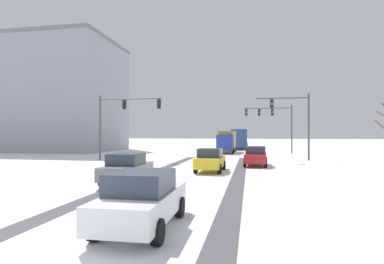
% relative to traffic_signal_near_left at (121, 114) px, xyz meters
% --- Properties ---
extents(ground_plane, '(300.00, 300.00, 0.00)m').
position_rel_traffic_signal_near_left_xyz_m(ground_plane, '(7.91, -22.46, -4.67)').
color(ground_plane, white).
extents(wheel_track_left_lane, '(0.88, 29.12, 0.01)m').
position_rel_traffic_signal_near_left_xyz_m(wheel_track_left_lane, '(6.15, -9.22, -4.67)').
color(wheel_track_left_lane, '#4C4C51').
rests_on(wheel_track_left_lane, ground).
extents(wheel_track_right_lane, '(0.83, 29.12, 0.01)m').
position_rel_traffic_signal_near_left_xyz_m(wheel_track_right_lane, '(11.90, -9.22, -4.67)').
color(wheel_track_right_lane, '#4C4C51').
rests_on(wheel_track_right_lane, ground).
extents(sidewalk_kerb_right, '(4.00, 29.12, 0.12)m').
position_rel_traffic_signal_near_left_xyz_m(sidewalk_kerb_right, '(19.53, -10.54, -4.61)').
color(sidewalk_kerb_right, white).
rests_on(sidewalk_kerb_right, ground).
extents(traffic_signal_near_left, '(6.64, 0.43, 6.50)m').
position_rel_traffic_signal_near_left_xyz_m(traffic_signal_near_left, '(0.00, 0.00, 0.00)').
color(traffic_signal_near_left, '#47474C').
rests_on(traffic_signal_near_left, ground).
extents(traffic_signal_far_right, '(6.40, 0.49, 6.50)m').
position_rel_traffic_signal_near_left_xyz_m(traffic_signal_far_right, '(15.59, 13.94, 0.13)').
color(traffic_signal_far_right, '#47474C').
rests_on(traffic_signal_far_right, ground).
extents(traffic_signal_near_right, '(4.97, 0.39, 6.50)m').
position_rel_traffic_signal_near_left_xyz_m(traffic_signal_near_right, '(16.82, 1.99, -0.31)').
color(traffic_signal_near_right, '#47474C').
rests_on(traffic_signal_near_right, ground).
extents(car_red_lead, '(2.00, 4.18, 1.62)m').
position_rel_traffic_signal_near_left_xyz_m(car_red_lead, '(13.08, -2.83, -3.85)').
color(car_red_lead, red).
rests_on(car_red_lead, ground).
extents(car_yellow_cab_second, '(1.92, 4.15, 1.62)m').
position_rel_traffic_signal_near_left_xyz_m(car_yellow_cab_second, '(9.86, -7.25, -3.85)').
color(car_yellow_cab_second, yellow).
rests_on(car_yellow_cab_second, ground).
extents(car_grey_third, '(1.91, 4.14, 1.62)m').
position_rel_traffic_signal_near_left_xyz_m(car_grey_third, '(6.14, -13.30, -3.85)').
color(car_grey_third, slate).
rests_on(car_grey_third, ground).
extents(car_white_fourth, '(1.88, 4.12, 1.62)m').
position_rel_traffic_signal_near_left_xyz_m(car_white_fourth, '(9.59, -20.49, -3.85)').
color(car_white_fourth, silver).
rests_on(car_white_fourth, ground).
extents(bus_oncoming, '(2.68, 11.00, 3.38)m').
position_rel_traffic_signal_near_left_xyz_m(bus_oncoming, '(10.89, 25.76, -2.68)').
color(bus_oncoming, '#284793').
rests_on(bus_oncoming, ground).
extents(box_truck_delivery, '(2.33, 7.41, 3.02)m').
position_rel_traffic_signal_near_left_xyz_m(box_truck_delivery, '(9.44, 14.22, -3.04)').
color(box_truck_delivery, '#233899').
rests_on(box_truck_delivery, ground).
extents(office_building_far_left_block, '(29.43, 14.39, 16.92)m').
position_rel_traffic_signal_near_left_xyz_m(office_building_far_left_block, '(-22.60, 14.57, 3.80)').
color(office_building_far_left_block, '#9399A3').
rests_on(office_building_far_left_block, ground).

